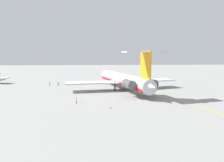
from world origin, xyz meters
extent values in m
plane|color=gray|center=(0.00, 0.00, 0.00)|extent=(395.73, 395.73, 0.00)
cylinder|color=silver|center=(0.23, 5.71, 3.70)|extent=(41.48, 14.33, 4.44)
cone|color=silver|center=(20.43, 10.72, 3.70)|extent=(5.52, 5.25, 4.26)
cone|color=silver|center=(-19.97, 0.70, 4.10)|extent=(7.19, 5.22, 3.77)
cube|color=#B2191E|center=(0.23, 5.71, 2.70)|extent=(40.60, 14.19, 0.98)
cube|color=silver|center=(-1.63, 17.06, 2.92)|extent=(9.42, 19.28, 0.44)
cube|color=silver|center=(3.89, -5.21, 2.92)|extent=(12.83, 19.76, 0.44)
cylinder|color=#515156|center=(-14.55, 5.72, 4.03)|extent=(6.01, 3.84, 2.58)
cube|color=silver|center=(-14.36, 4.97, 4.03)|extent=(3.57, 2.18, 0.53)
cylinder|color=#515156|center=(-12.83, -1.21, 4.03)|extent=(6.01, 3.84, 2.58)
cube|color=silver|center=(-13.01, -0.46, 4.03)|extent=(3.57, 2.18, 0.53)
cube|color=orange|center=(-17.28, 1.36, 9.85)|extent=(5.94, 1.88, 7.86)
cube|color=silver|center=(-18.59, 4.71, 13.47)|extent=(5.60, 7.29, 0.31)
cube|color=silver|center=(-16.87, -2.20, 13.47)|extent=(5.60, 7.29, 0.31)
cylinder|color=black|center=(12.58, 8.77, 1.68)|extent=(0.49, 0.49, 3.37)
cylinder|color=black|center=(-1.97, 8.82, 1.68)|extent=(0.49, 0.49, 3.37)
cylinder|color=black|center=(-0.26, 1.92, 1.68)|extent=(0.49, 0.49, 3.37)
cylinder|color=black|center=(12.31, 34.46, 0.41)|extent=(0.10, 0.10, 0.83)
cylinder|color=black|center=(12.21, 34.35, 0.41)|extent=(0.10, 0.10, 0.83)
cylinder|color=orange|center=(12.26, 34.40, 1.16)|extent=(0.28, 0.28, 0.66)
sphere|color=#8C6647|center=(12.26, 34.40, 1.62)|extent=(0.26, 0.26, 0.26)
cylinder|color=orange|center=(12.38, 34.54, 1.19)|extent=(0.08, 0.08, 0.56)
cylinder|color=orange|center=(12.14, 34.26, 1.19)|extent=(0.08, 0.08, 0.56)
cylinder|color=black|center=(-22.46, 20.63, 0.41)|extent=(0.10, 0.10, 0.81)
cylinder|color=black|center=(-22.32, 20.69, 0.41)|extent=(0.10, 0.10, 0.81)
cylinder|color=yellow|center=(-22.39, 20.66, 1.14)|extent=(0.27, 0.27, 0.64)
sphere|color=#8C6647|center=(-22.39, 20.66, 1.59)|extent=(0.25, 0.25, 0.25)
cylinder|color=yellow|center=(-22.56, 20.59, 1.17)|extent=(0.07, 0.07, 0.55)
cylinder|color=yellow|center=(-22.22, 20.72, 1.17)|extent=(0.07, 0.07, 0.55)
cylinder|color=black|center=(27.56, -8.58, 0.41)|extent=(0.10, 0.10, 0.81)
cylinder|color=black|center=(27.53, -8.72, 0.41)|extent=(0.10, 0.10, 0.81)
cylinder|color=yellow|center=(27.55, -8.65, 1.13)|extent=(0.27, 0.27, 0.64)
sphere|color=#8C6647|center=(27.55, -8.65, 1.58)|extent=(0.25, 0.25, 0.25)
cylinder|color=yellow|center=(27.59, -8.47, 1.16)|extent=(0.07, 0.07, 0.55)
cylinder|color=yellow|center=(27.50, -8.82, 1.16)|extent=(0.07, 0.07, 0.55)
cylinder|color=black|center=(12.19, 31.01, 0.40)|extent=(0.10, 0.10, 0.80)
cylinder|color=black|center=(12.11, 30.90, 0.40)|extent=(0.10, 0.10, 0.80)
cylinder|color=#191E4C|center=(12.15, 30.95, 1.12)|extent=(0.27, 0.27, 0.63)
sphere|color=#DBB28E|center=(12.15, 30.95, 1.56)|extent=(0.25, 0.25, 0.25)
cylinder|color=#191E4C|center=(12.25, 31.10, 1.15)|extent=(0.07, 0.07, 0.54)
cylinder|color=#191E4C|center=(12.05, 30.81, 1.15)|extent=(0.07, 0.07, 0.54)
cone|color=#EA590F|center=(-27.99, 12.07, 0.28)|extent=(0.40, 0.40, 0.55)
cube|color=gold|center=(0.23, -3.54, 0.00)|extent=(106.74, 24.17, 0.01)
camera|label=1|loc=(-80.29, 15.51, 12.73)|focal=36.03mm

